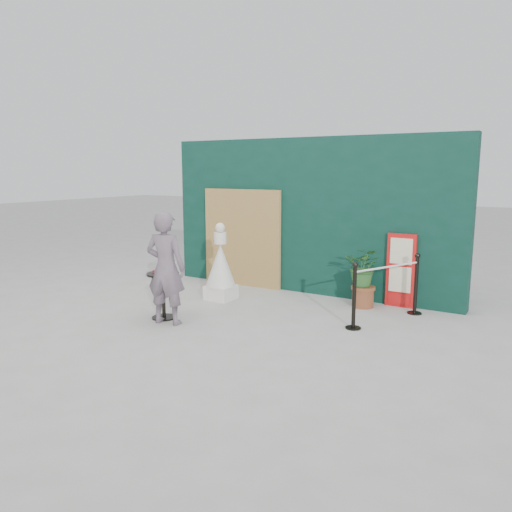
# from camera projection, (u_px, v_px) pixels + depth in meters

# --- Properties ---
(ground) EXTENTS (60.00, 60.00, 0.00)m
(ground) POSITION_uv_depth(u_px,v_px,m) (214.00, 335.00, 7.31)
(ground) COLOR #ADAAA5
(ground) RESTS_ON ground
(back_wall) EXTENTS (6.00, 0.30, 3.00)m
(back_wall) POSITION_uv_depth(u_px,v_px,m) (308.00, 216.00, 9.71)
(back_wall) COLOR #0A2D23
(back_wall) RESTS_ON ground
(bamboo_fence) EXTENTS (1.80, 0.08, 2.00)m
(bamboo_fence) POSITION_uv_depth(u_px,v_px,m) (242.00, 238.00, 10.33)
(bamboo_fence) COLOR tan
(bamboo_fence) RESTS_ON ground
(woman) EXTENTS (0.72, 0.54, 1.77)m
(woman) POSITION_uv_depth(u_px,v_px,m) (166.00, 268.00, 7.73)
(woman) COLOR slate
(woman) RESTS_ON ground
(menu_board) EXTENTS (0.50, 0.07, 1.30)m
(menu_board) POSITION_uv_depth(u_px,v_px,m) (401.00, 271.00, 8.72)
(menu_board) COLOR red
(menu_board) RESTS_ON ground
(statue) EXTENTS (0.56, 0.56, 1.44)m
(statue) POSITION_uv_depth(u_px,v_px,m) (221.00, 268.00, 9.24)
(statue) COLOR white
(statue) RESTS_ON ground
(cafe_table) EXTENTS (0.52, 0.52, 0.75)m
(cafe_table) POSITION_uv_depth(u_px,v_px,m) (163.00, 288.00, 8.07)
(cafe_table) COLOR black
(cafe_table) RESTS_ON ground
(food_basket) EXTENTS (0.26, 0.19, 0.11)m
(food_basket) POSITION_uv_depth(u_px,v_px,m) (163.00, 271.00, 8.02)
(food_basket) COLOR #A9121E
(food_basket) RESTS_ON cafe_table
(planter) EXTENTS (0.63, 0.54, 1.07)m
(planter) POSITION_uv_depth(u_px,v_px,m) (364.00, 273.00, 8.72)
(planter) COLOR brown
(planter) RESTS_ON ground
(stanchion_barrier) EXTENTS (0.84, 1.54, 1.03)m
(stanchion_barrier) POSITION_uv_depth(u_px,v_px,m) (387.00, 291.00, 7.92)
(stanchion_barrier) COLOR black
(stanchion_barrier) RESTS_ON ground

